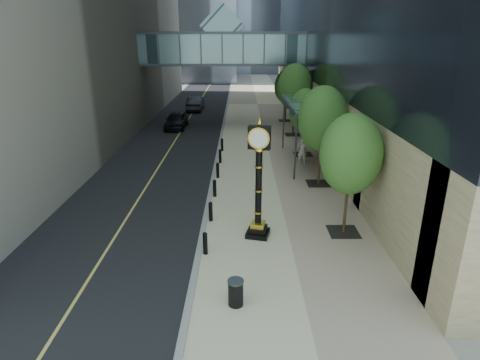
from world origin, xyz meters
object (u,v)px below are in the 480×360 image
street_clock (259,188)px  trash_bin (236,293)px  car_near (176,120)px  pedestrian (302,151)px  car_far (195,103)px

street_clock → trash_bin: size_ratio=5.94×
street_clock → trash_bin: street_clock is taller
trash_bin → car_near: size_ratio=0.19×
trash_bin → pedestrian: bearing=74.1°
street_clock → car_far: 33.63m
pedestrian → trash_bin: bearing=75.1°
car_near → car_far: car_far is taller
trash_bin → pedestrian: pedestrian is taller
pedestrian → car_near: size_ratio=0.41×
pedestrian → car_far: 24.21m
car_far → street_clock: bearing=101.4°
street_clock → car_near: 23.98m
pedestrian → car_near: pedestrian is taller
trash_bin → street_clock: bearing=79.3°
car_far → pedestrian: bearing=114.7°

